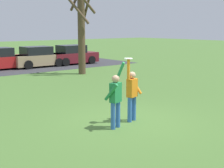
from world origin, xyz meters
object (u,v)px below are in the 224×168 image
(person_defender, at_px, (116,97))
(parked_car_tan, at_px, (38,58))
(parked_car_maroon, at_px, (73,55))
(bare_tree_tall, at_px, (82,23))
(frisbee_disc, at_px, (129,59))
(person_catcher, at_px, (132,92))

(person_defender, relative_size, parked_car_tan, 0.50)
(parked_car_maroon, relative_size, bare_tree_tall, 0.59)
(person_defender, bearing_deg, parked_car_tan, 56.99)
(frisbee_disc, bearing_deg, parked_car_tan, 73.27)
(frisbee_disc, xyz_separation_m, parked_car_maroon, (7.75, 15.28, -1.37))
(parked_car_tan, distance_m, bare_tree_tall, 6.00)
(person_catcher, bearing_deg, parked_car_tan, -120.22)
(person_catcher, relative_size, parked_car_maroon, 0.51)
(person_catcher, distance_m, parked_car_maroon, 16.98)
(person_defender, height_order, parked_car_tan, person_defender)
(frisbee_disc, xyz_separation_m, bare_tree_tall, (5.10, 10.00, 1.25))
(frisbee_disc, distance_m, parked_car_tan, 16.11)
(parked_car_maroon, bearing_deg, bare_tree_tall, -116.09)
(person_catcher, bearing_deg, person_defender, 0.00)
(parked_car_maroon, distance_m, bare_tree_tall, 6.46)
(parked_car_tan, xyz_separation_m, bare_tree_tall, (0.48, -5.37, 2.61))
(person_defender, height_order, bare_tree_tall, bare_tree_tall)
(frisbee_disc, distance_m, bare_tree_tall, 11.30)
(parked_car_tan, bearing_deg, person_defender, -108.26)
(person_defender, relative_size, parked_car_maroon, 0.50)
(person_defender, bearing_deg, person_catcher, 0.00)
(person_defender, bearing_deg, bare_tree_tall, 46.22)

